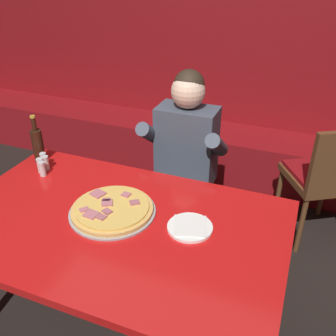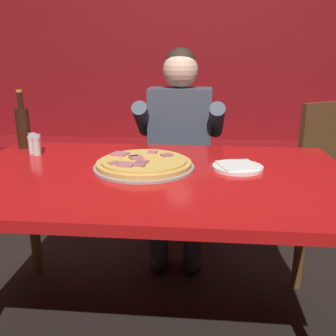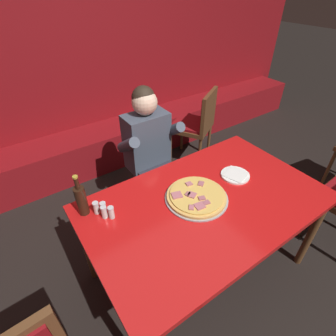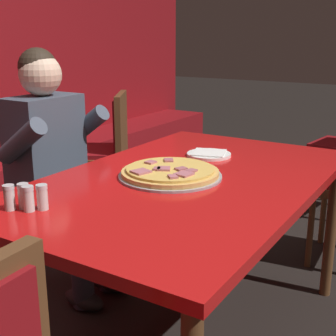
% 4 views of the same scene
% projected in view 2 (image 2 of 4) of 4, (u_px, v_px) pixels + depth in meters
% --- Properties ---
extents(ground_plane, '(24.00, 24.00, 0.00)m').
position_uv_depth(ground_plane, '(154.00, 332.00, 1.73)').
color(ground_plane, black).
extents(booth_wall_panel, '(6.80, 0.16, 1.90)m').
position_uv_depth(booth_wall_panel, '(182.00, 86.00, 3.53)').
color(booth_wall_panel, maroon).
rests_on(booth_wall_panel, ground_plane).
extents(booth_bench, '(6.46, 0.48, 0.46)m').
position_uv_depth(booth_bench, '(179.00, 169.00, 3.44)').
color(booth_bench, maroon).
rests_on(booth_bench, ground_plane).
extents(main_dining_table, '(1.60, 0.99, 0.78)m').
position_uv_depth(main_dining_table, '(152.00, 189.00, 1.53)').
color(main_dining_table, brown).
rests_on(main_dining_table, ground_plane).
extents(pizza, '(0.42, 0.42, 0.05)m').
position_uv_depth(pizza, '(144.00, 164.00, 1.56)').
color(pizza, '#9E9EA3').
rests_on(pizza, main_dining_table).
extents(plate_white_paper, '(0.21, 0.21, 0.02)m').
position_uv_depth(plate_white_paper, '(238.00, 167.00, 1.55)').
color(plate_white_paper, white).
rests_on(plate_white_paper, main_dining_table).
extents(beer_bottle, '(0.07, 0.07, 0.29)m').
position_uv_depth(beer_bottle, '(23.00, 126.00, 1.88)').
color(beer_bottle, black).
rests_on(beer_bottle, main_dining_table).
extents(shaker_oregano, '(0.04, 0.04, 0.09)m').
position_uv_depth(shaker_oregano, '(33.00, 143.00, 1.85)').
color(shaker_oregano, silver).
rests_on(shaker_oregano, main_dining_table).
extents(shaker_red_pepper_flakes, '(0.04, 0.04, 0.09)m').
position_uv_depth(shaker_red_pepper_flakes, '(32.00, 146.00, 1.79)').
color(shaker_red_pepper_flakes, silver).
rests_on(shaker_red_pepper_flakes, main_dining_table).
extents(shaker_parmesan, '(0.04, 0.04, 0.09)m').
position_uv_depth(shaker_parmesan, '(37.00, 147.00, 1.76)').
color(shaker_parmesan, silver).
rests_on(shaker_parmesan, main_dining_table).
extents(shaker_black_pepper, '(0.04, 0.04, 0.09)m').
position_uv_depth(shaker_black_pepper, '(37.00, 144.00, 1.82)').
color(shaker_black_pepper, silver).
rests_on(shaker_black_pepper, main_dining_table).
extents(diner_seated_blue_shirt, '(0.53, 0.53, 1.27)m').
position_uv_depth(diner_seated_blue_shirt, '(179.00, 145.00, 2.27)').
color(diner_seated_blue_shirt, black).
rests_on(diner_seated_blue_shirt, ground_plane).
extents(dining_chair_near_left, '(0.60, 0.60, 0.94)m').
position_uv_depth(dining_chair_near_left, '(309.00, 153.00, 2.66)').
color(dining_chair_near_left, brown).
rests_on(dining_chair_near_left, ground_plane).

